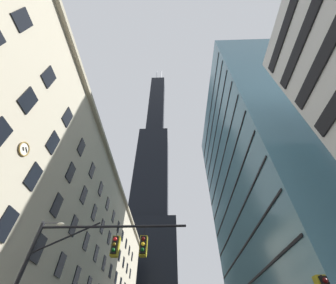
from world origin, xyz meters
name	(u,v)px	position (x,y,z in m)	size (l,w,h in m)	color
station_building	(58,250)	(-19.15, 31.81, 14.24)	(16.98, 75.63, 28.52)	#B2A88E
dark_skyscraper	(151,194)	(-11.38, 95.05, 63.65)	(27.44, 27.44, 216.68)	black
glass_office_midrise	(273,177)	(20.06, 26.08, 24.80)	(18.23, 33.13, 49.60)	teal
traffic_signal_mast	(90,260)	(-3.33, 5.73, 5.16)	(8.76, 0.63, 7.05)	black
street_lamppost	(22,276)	(-8.84, 9.12, 5.23)	(1.86, 0.32, 8.74)	#47474C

